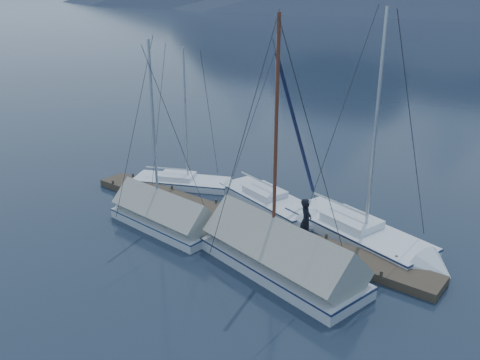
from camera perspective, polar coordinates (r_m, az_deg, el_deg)
name	(u,v)px	position (r m, az deg, el deg)	size (l,w,h in m)	color
ground	(211,242)	(21.69, -3.26, -6.93)	(1000.00, 1000.00, 0.00)	black
dock	(240,223)	(23.02, 0.00, -4.87)	(18.00, 1.50, 0.54)	#382D23
mooring_posts	(231,216)	(23.20, -0.98, -4.01)	(15.12, 1.52, 0.35)	#382D23
sailboat_open_left	(196,184)	(27.53, -4.99, -0.46)	(6.28, 4.10, 8.09)	white
sailboat_open_mid	(280,207)	(24.65, 4.46, -3.01)	(7.08, 3.80, 9.01)	silver
sailboat_open_right	(375,242)	(22.00, 14.96, -6.71)	(8.17, 4.20, 10.40)	white
sailboat_covered_near	(270,254)	(19.71, 3.37, -8.25)	(8.32, 4.04, 10.39)	silver
sailboat_covered_far	(157,215)	(23.32, -9.28, -3.92)	(6.53, 2.72, 8.99)	silver
person	(306,221)	(20.68, 7.39, -4.55)	(0.69, 0.45, 1.89)	black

